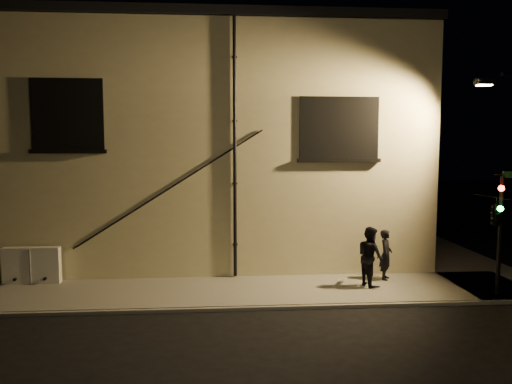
{
  "coord_description": "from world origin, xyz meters",
  "views": [
    {
      "loc": [
        -2.37,
        -13.1,
        4.48
      ],
      "look_at": [
        -1.21,
        1.8,
        3.03
      ],
      "focal_mm": 35.0,
      "sensor_mm": 36.0,
      "label": 1
    }
  ],
  "objects": [
    {
      "name": "ground",
      "position": [
        0.0,
        0.0,
        0.0
      ],
      "size": [
        90.0,
        90.0,
        0.0
      ],
      "primitive_type": "plane",
      "color": "black"
    },
    {
      "name": "sidewalk",
      "position": [
        1.22,
        4.39,
        0.06
      ],
      "size": [
        21.0,
        16.0,
        0.12
      ],
      "color": "slate",
      "rests_on": "ground"
    },
    {
      "name": "building",
      "position": [
        -3.0,
        8.99,
        4.4
      ],
      "size": [
        16.2,
        12.23,
        8.8
      ],
      "color": "beige",
      "rests_on": "ground"
    },
    {
      "name": "utility_cabinet",
      "position": [
        -8.18,
        2.7,
        0.69
      ],
      "size": [
        1.73,
        0.29,
        1.14
      ],
      "primitive_type": "cube",
      "color": "silver",
      "rests_on": "sidewalk"
    },
    {
      "name": "pedestrian_a",
      "position": [
        3.02,
        2.28,
        0.93
      ],
      "size": [
        0.6,
        0.7,
        1.61
      ],
      "primitive_type": "imported",
      "rotation": [
        0.0,
        0.0,
        1.13
      ],
      "color": "black",
      "rests_on": "sidewalk"
    },
    {
      "name": "pedestrian_b",
      "position": [
        2.3,
        1.62,
        1.04
      ],
      "size": [
        0.9,
        1.04,
        1.83
      ],
      "primitive_type": "imported",
      "rotation": [
        0.0,
        0.0,
        1.83
      ],
      "color": "black",
      "rests_on": "sidewalk"
    },
    {
      "name": "traffic_signal",
      "position": [
        5.54,
        0.36,
        2.53
      ],
      "size": [
        1.24,
        2.1,
        3.57
      ],
      "color": "black",
      "rests_on": "sidewalk"
    }
  ]
}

